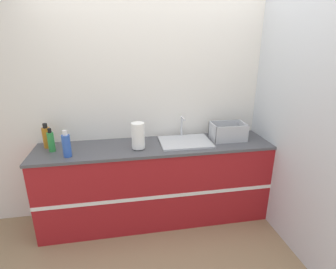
% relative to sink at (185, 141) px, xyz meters
% --- Properties ---
extents(ground_plane, '(12.00, 12.00, 0.00)m').
position_rel_sink_xyz_m(ground_plane, '(-0.33, -0.29, -0.93)').
color(ground_plane, '#937A56').
extents(wall_back, '(4.90, 0.06, 2.60)m').
position_rel_sink_xyz_m(wall_back, '(-0.33, 0.29, 0.37)').
color(wall_back, silver).
rests_on(wall_back, ground_plane).
extents(wall_right, '(0.06, 2.55, 2.60)m').
position_rel_sink_xyz_m(wall_right, '(0.95, -0.01, 0.37)').
color(wall_right, silver).
rests_on(wall_right, ground_plane).
extents(counter_cabinet, '(2.52, 0.58, 0.91)m').
position_rel_sink_xyz_m(counter_cabinet, '(-0.33, -0.01, -0.47)').
color(counter_cabinet, maroon).
rests_on(counter_cabinet, ground_plane).
extents(sink, '(0.55, 0.42, 0.26)m').
position_rel_sink_xyz_m(sink, '(0.00, 0.00, 0.00)').
color(sink, silver).
rests_on(sink, counter_cabinet).
extents(paper_towel_roll, '(0.13, 0.13, 0.28)m').
position_rel_sink_xyz_m(paper_towel_roll, '(-0.52, -0.09, 0.12)').
color(paper_towel_roll, '#4C4C51').
rests_on(paper_towel_roll, counter_cabinet).
extents(dish_rack, '(0.37, 0.26, 0.19)m').
position_rel_sink_xyz_m(dish_rack, '(0.50, 0.02, 0.06)').
color(dish_rack, '#B7BABF').
rests_on(dish_rack, counter_cabinet).
extents(bottle_blue, '(0.08, 0.08, 0.26)m').
position_rel_sink_xyz_m(bottle_blue, '(-1.20, -0.16, 0.10)').
color(bottle_blue, '#2D56B7').
rests_on(bottle_blue, counter_cabinet).
extents(bottle_amber, '(0.08, 0.08, 0.26)m').
position_rel_sink_xyz_m(bottle_amber, '(-1.45, 0.12, 0.10)').
color(bottle_amber, '#B26B19').
rests_on(bottle_amber, counter_cabinet).
extents(bottle_green, '(0.06, 0.06, 0.24)m').
position_rel_sink_xyz_m(bottle_green, '(-1.38, -0.00, 0.09)').
color(bottle_green, '#2D8C3D').
rests_on(bottle_green, counter_cabinet).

